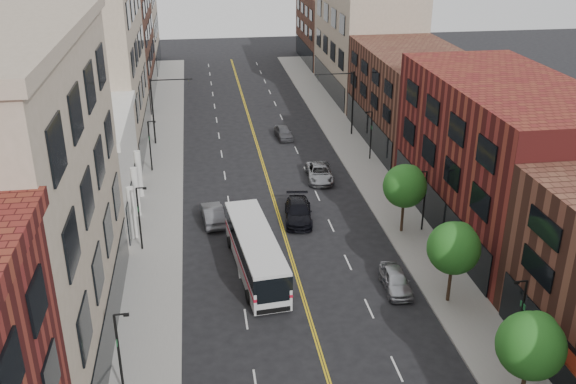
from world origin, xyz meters
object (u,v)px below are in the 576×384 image
car_parked_far (396,280)px  car_lane_behind (213,214)px  city_bus (255,250)px  car_lane_c (283,132)px  car_lane_a (298,212)px  car_lane_b (320,173)px

car_parked_far → car_lane_behind: 16.85m
city_bus → car_lane_c: (5.95, 28.29, -1.03)m
car_lane_a → car_lane_c: (1.66, 20.71, -0.09)m
city_bus → car_lane_a: size_ratio=2.19×
city_bus → car_lane_c: size_ratio=2.90×
city_bus → car_lane_b: 17.65m
car_lane_a → car_lane_c: size_ratio=1.32×
car_lane_a → car_lane_c: car_lane_a is taller
car_lane_a → car_lane_behind: bearing=-178.5°
car_lane_a → car_parked_far: bearing=-60.0°
car_lane_a → car_lane_c: bearing=92.2°
city_bus → car_lane_behind: size_ratio=2.55×
car_lane_behind → car_parked_far: bearing=129.9°
car_parked_far → car_lane_c: size_ratio=1.04×
car_lane_b → car_lane_a: bearing=-108.1°
car_lane_behind → car_lane_b: (10.40, 7.63, -0.04)m
car_lane_behind → car_lane_c: (8.66, 20.06, -0.07)m
city_bus → car_lane_b: (7.69, 15.85, -1.01)m
car_lane_c → car_lane_b: bearing=-86.4°
car_lane_b → car_lane_c: bearing=102.2°
car_parked_far → car_lane_b: bearing=96.7°
car_parked_far → car_lane_b: car_parked_far is taller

